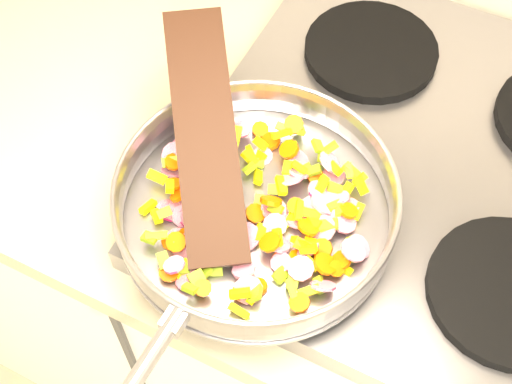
% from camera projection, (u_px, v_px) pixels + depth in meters
% --- Properties ---
extents(cooktop, '(0.60, 0.60, 0.04)m').
position_uv_depth(cooktop, '(428.00, 170.00, 0.94)').
color(cooktop, '#939399').
rests_on(cooktop, counter_top).
extents(grate_fl, '(0.19, 0.19, 0.02)m').
position_uv_depth(grate_fl, '(287.00, 198.00, 0.88)').
color(grate_fl, black).
rests_on(grate_fl, cooktop).
extents(grate_fr, '(0.19, 0.19, 0.02)m').
position_uv_depth(grate_fr, '(510.00, 291.00, 0.81)').
color(grate_fr, black).
rests_on(grate_fr, cooktop).
extents(grate_bl, '(0.19, 0.19, 0.02)m').
position_uv_depth(grate_bl, '(371.00, 51.00, 1.01)').
color(grate_bl, black).
rests_on(grate_bl, cooktop).
extents(saute_pan, '(0.37, 0.54, 0.06)m').
position_uv_depth(saute_pan, '(255.00, 203.00, 0.83)').
color(saute_pan, '#9E9EA5').
rests_on(saute_pan, grate_fl).
extents(vegetable_heap, '(0.29, 0.28, 0.05)m').
position_uv_depth(vegetable_heap, '(261.00, 209.00, 0.84)').
color(vegetable_heap, '#FFF009').
rests_on(vegetable_heap, saute_pan).
extents(wooden_spatula, '(0.22, 0.28, 0.12)m').
position_uv_depth(wooden_spatula, '(205.00, 134.00, 0.82)').
color(wooden_spatula, black).
rests_on(wooden_spatula, saute_pan).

